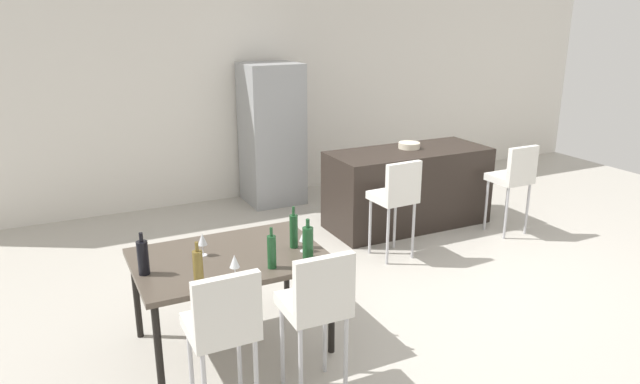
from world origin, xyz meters
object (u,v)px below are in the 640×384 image
at_px(wine_bottle_end, 294,231).
at_px(wine_glass_left, 304,236).
at_px(kitchen_island, 408,188).
at_px(wine_glass_inner, 235,262).
at_px(wine_glass_near, 202,240).
at_px(wine_bottle_corner, 272,251).
at_px(wine_bottle_middle, 143,257).
at_px(wine_bottle_far, 308,242).
at_px(wine_bottle_right, 198,269).
at_px(dining_table, 230,264).
at_px(bar_chair_left, 396,194).
at_px(fruit_bowl, 409,145).
at_px(dining_chair_far, 317,302).
at_px(bar_chair_middle, 514,175).
at_px(refrigerator, 272,134).
at_px(dining_chair_near, 223,324).

bearing_deg(wine_bottle_end, wine_glass_left, -70.52).
xyz_separation_m(kitchen_island, wine_glass_inner, (-2.78, -2.00, 0.40)).
height_order(wine_bottle_end, wine_glass_near, wine_bottle_end).
xyz_separation_m(wine_bottle_corner, wine_bottle_middle, (-0.82, 0.29, 0.00)).
bearing_deg(wine_bottle_far, wine_bottle_right, -171.48).
distance_m(dining_table, wine_glass_inner, 0.44).
height_order(kitchen_island, wine_bottle_far, wine_bottle_far).
bearing_deg(wine_bottle_right, bar_chair_left, 28.08).
relative_size(bar_chair_left, wine_bottle_corner, 3.47).
relative_size(dining_table, fruit_bowl, 5.46).
xyz_separation_m(wine_bottle_corner, wine_bottle_right, (-0.54, -0.08, 0.01)).
relative_size(wine_bottle_right, wine_bottle_far, 1.07).
bearing_deg(wine_bottle_corner, dining_chair_far, -78.76).
relative_size(bar_chair_middle, wine_glass_near, 6.03).
relative_size(bar_chair_middle, wine_bottle_right, 3.26).
xyz_separation_m(wine_bottle_end, fruit_bowl, (2.26, 1.76, 0.08)).
xyz_separation_m(wine_bottle_far, wine_bottle_middle, (-1.13, 0.24, 0.00)).
xyz_separation_m(dining_chair_far, wine_bottle_middle, (-0.93, 0.81, 0.17)).
xyz_separation_m(refrigerator, fruit_bowl, (1.15, -1.49, 0.04)).
relative_size(wine_bottle_end, wine_bottle_corner, 1.09).
relative_size(wine_bottle_right, refrigerator, 0.17).
relative_size(dining_chair_near, wine_bottle_corner, 3.47).
relative_size(bar_chair_left, wine_bottle_right, 3.26).
relative_size(wine_glass_inner, fruit_bowl, 0.69).
relative_size(bar_chair_left, bar_chair_middle, 1.00).
bearing_deg(wine_glass_inner, kitchen_island, 35.79).
xyz_separation_m(kitchen_island, bar_chair_left, (-0.68, -0.77, 0.24)).
distance_m(dining_chair_far, wine_glass_near, 1.07).
bearing_deg(wine_bottle_middle, wine_bottle_end, -0.94).
xyz_separation_m(wine_glass_left, fruit_bowl, (2.22, 1.87, 0.09)).
relative_size(dining_table, wine_bottle_far, 4.59).
bearing_deg(bar_chair_left, dining_table, -157.32).
relative_size(bar_chair_middle, wine_bottle_far, 3.49).
distance_m(wine_glass_inner, fruit_bowl, 3.52).
bearing_deg(wine_glass_left, bar_chair_left, 34.10).
relative_size(kitchen_island, refrigerator, 1.04).
height_order(bar_chair_left, wine_glass_inner, bar_chair_left).
distance_m(dining_chair_near, wine_glass_near, 0.97).
distance_m(refrigerator, fruit_bowl, 1.88).
xyz_separation_m(wine_bottle_right, wine_glass_near, (0.16, 0.51, -0.01)).
bearing_deg(fruit_bowl, dining_chair_near, -140.18).
xyz_separation_m(wine_bottle_corner, wine_glass_left, (0.32, 0.17, -0.00)).
bearing_deg(wine_glass_near, wine_bottle_end, -13.09).
bearing_deg(dining_chair_near, wine_bottle_corner, 44.98).
bearing_deg(wine_glass_near, wine_bottle_middle, -163.10).
xyz_separation_m(bar_chair_middle, wine_glass_inner, (-3.67, -1.23, 0.17)).
bearing_deg(dining_table, wine_bottle_end, -6.94).
bearing_deg(wine_glass_left, dining_chair_far, -107.88).
xyz_separation_m(kitchen_island, refrigerator, (-1.10, 1.57, 0.46)).
bearing_deg(wine_bottle_corner, fruit_bowl, 38.66).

